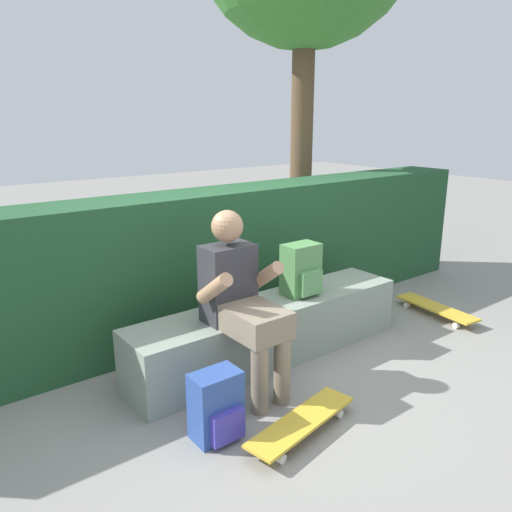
{
  "coord_description": "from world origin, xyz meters",
  "views": [
    {
      "loc": [
        -2.22,
        -2.34,
        1.78
      ],
      "look_at": [
        -0.01,
        0.54,
        0.76
      ],
      "focal_mm": 35.27,
      "sensor_mm": 36.0,
      "label": 1
    }
  ],
  "objects_px": {
    "skateboard_beside_bench": "(436,308)",
    "backpack_on_bench": "(302,270)",
    "bench_main": "(271,330)",
    "person_skater": "(241,297)",
    "backpack_on_ground": "(217,407)",
    "skateboard_near_person": "(302,422)"
  },
  "relations": [
    {
      "from": "person_skater",
      "to": "skateboard_beside_bench",
      "type": "xyz_separation_m",
      "value": [
        2.14,
        -0.08,
        -0.57
      ]
    },
    {
      "from": "skateboard_beside_bench",
      "to": "backpack_on_ground",
      "type": "relative_size",
      "value": 2.05
    },
    {
      "from": "bench_main",
      "to": "backpack_on_bench",
      "type": "bearing_deg",
      "value": -1.88
    },
    {
      "from": "backpack_on_bench",
      "to": "backpack_on_ground",
      "type": "xyz_separation_m",
      "value": [
        -1.16,
        -0.57,
        -0.44
      ]
    },
    {
      "from": "backpack_on_bench",
      "to": "skateboard_beside_bench",
      "type": "bearing_deg",
      "value": -11.46
    },
    {
      "from": "skateboard_beside_bench",
      "to": "backpack_on_bench",
      "type": "distance_m",
      "value": 1.56
    },
    {
      "from": "person_skater",
      "to": "skateboard_beside_bench",
      "type": "bearing_deg",
      "value": -2.23
    },
    {
      "from": "person_skater",
      "to": "skateboard_near_person",
      "type": "distance_m",
      "value": 0.86
    },
    {
      "from": "bench_main",
      "to": "backpack_on_bench",
      "type": "xyz_separation_m",
      "value": [
        0.29,
        -0.01,
        0.42
      ]
    },
    {
      "from": "bench_main",
      "to": "backpack_on_bench",
      "type": "distance_m",
      "value": 0.51
    },
    {
      "from": "skateboard_beside_bench",
      "to": "backpack_on_bench",
      "type": "xyz_separation_m",
      "value": [
        -1.42,
        0.29,
        0.56
      ]
    },
    {
      "from": "bench_main",
      "to": "skateboard_beside_bench",
      "type": "distance_m",
      "value": 1.74
    },
    {
      "from": "backpack_on_ground",
      "to": "person_skater",
      "type": "bearing_deg",
      "value": 40.05
    },
    {
      "from": "backpack_on_ground",
      "to": "bench_main",
      "type": "bearing_deg",
      "value": 33.81
    },
    {
      "from": "backpack_on_bench",
      "to": "backpack_on_ground",
      "type": "relative_size",
      "value": 1.0
    },
    {
      "from": "person_skater",
      "to": "backpack_on_ground",
      "type": "height_order",
      "value": "person_skater"
    },
    {
      "from": "skateboard_near_person",
      "to": "skateboard_beside_bench",
      "type": "xyz_separation_m",
      "value": [
        2.18,
        0.56,
        0.0
      ]
    },
    {
      "from": "bench_main",
      "to": "backpack_on_bench",
      "type": "height_order",
      "value": "backpack_on_bench"
    },
    {
      "from": "skateboard_near_person",
      "to": "backpack_on_ground",
      "type": "bearing_deg",
      "value": 145.89
    },
    {
      "from": "person_skater",
      "to": "backpack_on_ground",
      "type": "xyz_separation_m",
      "value": [
        -0.44,
        -0.37,
        -0.45
      ]
    },
    {
      "from": "skateboard_beside_bench",
      "to": "person_skater",
      "type": "bearing_deg",
      "value": 177.77
    },
    {
      "from": "skateboard_near_person",
      "to": "backpack_on_ground",
      "type": "xyz_separation_m",
      "value": [
        -0.4,
        0.27,
        0.12
      ]
    }
  ]
}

